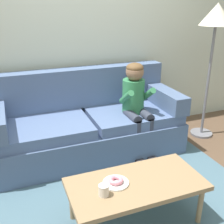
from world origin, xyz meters
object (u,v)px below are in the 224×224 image
at_px(donut, 116,180).
at_px(floor_lamp, 216,25).
at_px(couch, 88,125).
at_px(coffee_table, 136,186).
at_px(mug, 104,190).
at_px(person_child, 136,100).

relative_size(donut, floor_lamp, 0.07).
height_order(couch, donut, couch).
bearing_deg(donut, coffee_table, -14.38).
distance_m(coffee_table, mug, 0.32).
bearing_deg(mug, floor_lamp, 32.88).
distance_m(mug, floor_lamp, 2.48).
bearing_deg(mug, couch, 78.57).
bearing_deg(floor_lamp, mug, -147.12).
height_order(couch, person_child, person_child).
distance_m(coffee_table, floor_lamp, 2.27).
relative_size(coffee_table, person_child, 1.00).
bearing_deg(mug, donut, 35.92).
relative_size(coffee_table, donut, 9.17).
xyz_separation_m(couch, mug, (-0.27, -1.36, 0.09)).
bearing_deg(mug, person_child, 54.62).
distance_m(coffee_table, person_child, 1.24).
bearing_deg(donut, floor_lamp, 32.64).
bearing_deg(couch, person_child, -21.47).
bearing_deg(floor_lamp, donut, -147.36).
distance_m(couch, mug, 1.39).
xyz_separation_m(person_child, donut, (-0.68, -1.05, -0.24)).
relative_size(mug, floor_lamp, 0.05).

